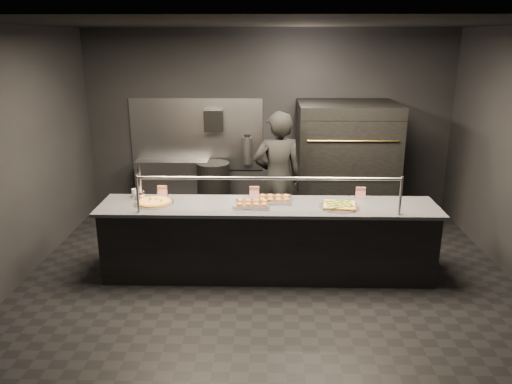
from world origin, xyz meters
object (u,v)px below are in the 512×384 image
Objects in this scene: prep_shelf at (173,186)px; towel_dispenser at (213,121)px; square_pizza at (339,206)px; service_counter at (268,240)px; pizza_oven at (345,163)px; slider_tray_a at (252,204)px; beer_tap at (140,188)px; slider_tray_b at (274,199)px; fire_extinguisher at (247,150)px; trash_bin at (214,189)px; round_pizza at (154,202)px; worker at (277,179)px.

towel_dispenser reaches higher than prep_shelf.
square_pizza is at bearing -44.14° from prep_shelf.
pizza_oven is at bearing 57.73° from service_counter.
slider_tray_a is (1.41, -2.36, 0.50)m from prep_shelf.
service_counter is at bearing -7.10° from beer_tap.
slider_tray_b reaches higher than slider_tray_a.
fire_extinguisher reaches higher than trash_bin.
trash_bin is at bearing 128.29° from square_pizza.
towel_dispenser is at bearing 72.28° from beer_tap.
prep_shelf is 2.50× the size of beer_tap.
round_pizza is at bearing -113.76° from fire_extinguisher.
beer_tap is (0.00, -2.12, 0.61)m from prep_shelf.
square_pizza reaches higher than round_pizza.
beer_tap reaches higher than trash_bin.
fire_extinguisher is 2.29m from slider_tray_b.
slider_tray_a is (-1.39, -1.94, -0.02)m from pizza_oven.
prep_shelf is at bearing 124.59° from service_counter.
towel_dispenser is at bearing -63.09° from worker.
slider_tray_a is at bearing -73.76° from towel_dispenser.
towel_dispenser is 0.75× the size of slider_tray_a.
pizza_oven is 4.02× the size of square_pizza.
slider_tray_a is (0.16, -2.44, -0.11)m from fire_extinguisher.
beer_tap reaches higher than slider_tray_b.
slider_tray_b is at bearing -79.27° from fire_extinguisher.
slider_tray_a reaches higher than round_pizza.
pizza_oven is at bearing 54.34° from slider_tray_a.
slider_tray_b is 0.25× the size of worker.
slider_tray_a is 2.36m from trash_bin.
service_counter is at bearing -81.70° from fire_extinguisher.
towel_dispenser is at bearing 90.00° from trash_bin.
fire_extinguisher is 1.05× the size of beer_tap.
worker is at bearing 33.51° from round_pizza.
worker reaches higher than towel_dispenser.
slider_tray_a is 0.52× the size of trash_bin.
beer_tap is at bearing -119.59° from fire_extinguisher.
beer_tap reaches higher than slider_tray_a.
worker is at bearing 73.36° from slider_tray_a.
service_counter is at bearing -55.41° from prep_shelf.
prep_shelf is 2.56× the size of slider_tray_a.
worker is at bearing -36.59° from prep_shelf.
pizza_oven reaches higher than trash_bin.
round_pizza is 1.03× the size of slider_tray_b.
trash_bin is at bearing -57.83° from worker.
pizza_oven is at bearing 57.29° from slider_tray_b.
service_counter is 8.76× the size of slider_tray_a.
beer_tap is 1.01× the size of square_pizza.
trash_bin is (0.70, 1.96, -0.61)m from beer_tap.
pizza_oven reaches higher than prep_shelf.
square_pizza is at bearing -5.98° from beer_tap.
round_pizza is at bearing -175.21° from slider_tray_b.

